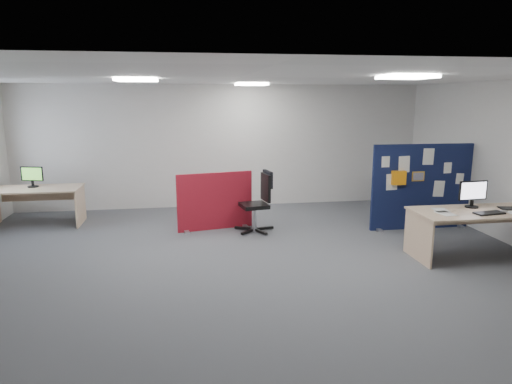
{
  "coord_description": "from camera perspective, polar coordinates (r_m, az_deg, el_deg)",
  "views": [
    {
      "loc": [
        -0.8,
        -6.61,
        2.41
      ],
      "look_at": [
        0.23,
        0.12,
        1.0
      ],
      "focal_mm": 32.0,
      "sensor_mm": 36.0,
      "label": 1
    }
  ],
  "objects": [
    {
      "name": "ceiling_lights",
      "position": [
        7.37,
        0.16,
        13.71
      ],
      "size": [
        4.1,
        4.1,
        0.04
      ],
      "color": "white",
      "rests_on": "ceiling"
    },
    {
      "name": "office_chair",
      "position": [
        8.31,
        0.49,
        -0.74
      ],
      "size": [
        0.72,
        0.72,
        1.09
      ],
      "rotation": [
        0.0,
        0.0,
        0.17
      ],
      "color": "black",
      "rests_on": "floor"
    },
    {
      "name": "mouse",
      "position": [
        7.76,
        28.5,
        -2.15
      ],
      "size": [
        0.11,
        0.09,
        0.03
      ],
      "primitive_type": "cube",
      "rotation": [
        0.0,
        0.0,
        -0.3
      ],
      "color": "#AAABB0",
      "rests_on": "main_desk"
    },
    {
      "name": "desk_papers",
      "position": [
        7.52,
        24.91,
        -2.31
      ],
      "size": [
        1.3,
        0.68,
        0.0
      ],
      "color": "white",
      "rests_on": "main_desk"
    },
    {
      "name": "floor",
      "position": [
        7.09,
        -1.71,
        -8.2
      ],
      "size": [
        9.0,
        9.0,
        0.0
      ],
      "primitive_type": "plane",
      "color": "#4F5156",
      "rests_on": "ground"
    },
    {
      "name": "paper_tray",
      "position": [
        8.05,
        29.09,
        -1.8
      ],
      "size": [
        0.32,
        0.28,
        0.01
      ],
      "primitive_type": "cube",
      "rotation": [
        0.0,
        0.0,
        -0.22
      ],
      "color": "black",
      "rests_on": "main_desk"
    },
    {
      "name": "monitor_second",
      "position": [
        9.71,
        -26.21,
        1.83
      ],
      "size": [
        0.43,
        0.2,
        0.4
      ],
      "rotation": [
        0.0,
        0.0,
        -0.26
      ],
      "color": "black",
      "rests_on": "second_desk"
    },
    {
      "name": "red_divider",
      "position": [
        8.47,
        -5.13,
        -1.24
      ],
      "size": [
        1.4,
        0.33,
        1.07
      ],
      "rotation": [
        0.0,
        0.0,
        0.2
      ],
      "color": "maroon",
      "rests_on": "floor"
    },
    {
      "name": "wall_front",
      "position": [
        3.39,
        5.45,
        -6.65
      ],
      "size": [
        9.0,
        0.02,
        2.7
      ],
      "primitive_type": "cube",
      "color": "silver",
      "rests_on": "floor"
    },
    {
      "name": "navy_divider",
      "position": [
        8.96,
        19.89,
        0.62
      ],
      "size": [
        1.92,
        0.3,
        1.59
      ],
      "color": "#10153D",
      "rests_on": "floor"
    },
    {
      "name": "second_desk",
      "position": [
        9.69,
        -25.79,
        -0.51
      ],
      "size": [
        1.67,
        0.84,
        0.73
      ],
      "color": "#D1A986",
      "rests_on": "floor"
    },
    {
      "name": "monitor_main",
      "position": [
        7.84,
        25.48,
        -0.08
      ],
      "size": [
        0.48,
        0.2,
        0.42
      ],
      "rotation": [
        0.0,
        0.0,
        0.09
      ],
      "color": "black",
      "rests_on": "main_desk"
    },
    {
      "name": "ceiling",
      "position": [
        6.67,
        -1.85,
        14.18
      ],
      "size": [
        9.0,
        7.0,
        0.02
      ],
      "primitive_type": "cube",
      "color": "white",
      "rests_on": "wall_back"
    },
    {
      "name": "wall_back",
      "position": [
        10.2,
        -4.16,
        5.71
      ],
      "size": [
        9.0,
        0.02,
        2.7
      ],
      "primitive_type": "cube",
      "color": "silver",
      "rests_on": "floor"
    },
    {
      "name": "keyboard",
      "position": [
        7.57,
        27.14,
        -2.36
      ],
      "size": [
        0.47,
        0.24,
        0.02
      ],
      "primitive_type": "cube",
      "rotation": [
        0.0,
        0.0,
        0.14
      ],
      "color": "black",
      "rests_on": "main_desk"
    },
    {
      "name": "main_desk",
      "position": [
        7.79,
        25.91,
        -3.18
      ],
      "size": [
        2.01,
        0.89,
        0.73
      ],
      "color": "#D1A986",
      "rests_on": "floor"
    }
  ]
}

